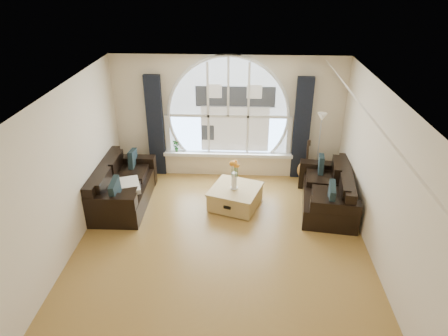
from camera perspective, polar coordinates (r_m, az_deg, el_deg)
ground at (r=7.11m, az=-0.37°, el=-10.89°), size 5.00×5.50×0.01m
ceiling at (r=5.85m, az=-0.45°, el=10.41°), size 5.00×5.50×0.01m
wall_back at (r=8.88m, az=0.60°, el=7.18°), size 5.00×0.01×2.70m
wall_front at (r=4.17m, az=-2.68°, el=-19.57°), size 5.00×0.01×2.70m
wall_left at (r=6.96m, az=-21.41°, el=-0.71°), size 0.01×5.50×2.70m
wall_right at (r=6.72m, az=21.39°, el=-1.71°), size 0.01×5.50×2.70m
attic_slope at (r=6.24m, az=20.31°, el=6.40°), size 0.92×5.50×0.72m
arched_window at (r=8.77m, az=0.61°, el=8.80°), size 2.60×0.06×2.15m
window_sill at (r=9.11m, az=0.55°, el=2.00°), size 2.90×0.22×0.08m
window_frame at (r=8.74m, az=0.60°, el=8.74°), size 2.76×0.08×2.15m
neighbor_house at (r=8.79m, az=1.58°, el=7.98°), size 1.70×0.02×1.50m
curtain_left at (r=9.04m, az=-9.67°, el=5.80°), size 0.35×0.12×2.30m
curtain_right at (r=8.93m, az=10.93°, el=5.41°), size 0.35×0.12×2.30m
sofa_left at (r=8.30m, az=-14.02°, el=-2.41°), size 0.97×1.90×0.84m
sofa_right at (r=8.17m, az=14.38°, el=-2.99°), size 1.12×1.89×0.79m
coffee_chest at (r=8.04m, az=1.61°, el=-4.00°), size 1.16×1.16×0.45m
throw_blanket at (r=8.06m, az=-13.84°, el=-2.53°), size 0.71×0.71×0.10m
vase_flowers at (r=7.75m, az=1.46°, el=-0.42°), size 0.24×0.24×0.70m
floor_lamp at (r=8.92m, az=13.21°, el=2.70°), size 0.24×0.24×1.60m
guitar at (r=8.94m, az=11.57°, el=1.02°), size 0.37×0.25×1.06m
potted_plant at (r=9.16m, az=-6.80°, el=3.17°), size 0.16×0.12×0.28m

